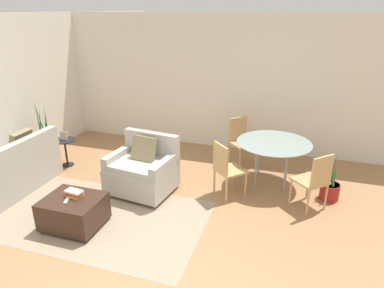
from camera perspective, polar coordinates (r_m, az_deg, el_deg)
ground_plane at (r=4.44m, az=-10.43°, el=-17.93°), size 20.00×20.00×0.00m
wall_back at (r=7.20m, az=3.24°, el=10.13°), size 12.00×0.06×2.75m
area_rug at (r=5.20m, az=-14.86°, el=-11.80°), size 2.96×1.83×0.01m
couch at (r=6.30m, az=-28.69°, el=-4.46°), size 0.90×1.77×0.93m
armchair at (r=5.60m, az=-8.21°, el=-4.38°), size 1.08×0.94×0.93m
ottoman at (r=5.02m, az=-19.12°, el=-10.52°), size 0.77×0.64×0.43m
book_stack at (r=4.94m, az=-19.05°, el=-7.79°), size 0.25×0.19×0.09m
tv_remote_primary at (r=4.89m, az=-20.18°, el=-8.79°), size 0.09×0.16×0.01m
potted_plant at (r=7.29m, az=-23.01°, el=-0.76°), size 0.42×0.42×1.23m
side_table at (r=6.88m, az=-20.36°, el=-0.54°), size 0.41×0.41×0.52m
picture_frame at (r=6.80m, az=-20.62°, el=1.29°), size 0.16×0.06×0.16m
dining_table at (r=5.82m, az=13.46°, el=-0.38°), size 1.23×1.23×0.75m
dining_chair_near_left at (r=5.36m, az=5.65°, el=-3.74°), size 0.59×0.59×0.90m
dining_chair_near_right at (r=5.29m, az=19.83°, el=-5.38°), size 0.59×0.59×0.90m
dining_chair_far_left at (r=6.56m, az=8.11°, el=0.99°), size 0.59×0.59×0.90m
potted_plant_small at (r=5.81m, az=21.99°, el=-6.91°), size 0.29×0.29×0.75m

